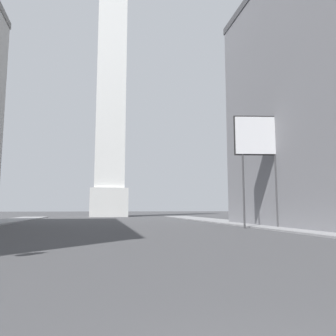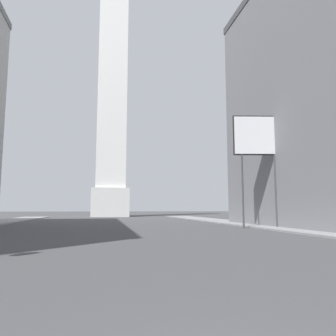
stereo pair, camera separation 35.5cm
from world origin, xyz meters
name	(u,v)px [view 1 (the left image)]	position (x,y,z in m)	size (l,w,h in m)	color
sidewalk_right	(279,227)	(14.99, 26.61, 0.07)	(5.00, 88.69, 0.15)	gray
obelisk	(111,75)	(0.00, 73.91, 33.60)	(8.30, 8.30, 70.31)	silver
billboard_sign	(258,139)	(13.10, 26.49, 8.56)	(4.72, 0.99, 10.89)	#3F3F42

